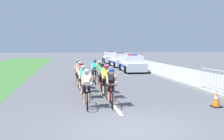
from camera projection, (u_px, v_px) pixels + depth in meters
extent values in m
plane|color=#56565B|center=(133.00, 130.00, 7.31)|extent=(160.00, 160.00, 0.00)
cube|color=#A3A099|center=(177.00, 72.00, 22.32)|extent=(4.97, 60.00, 0.12)
cube|color=#9E9E99|center=(150.00, 73.00, 21.91)|extent=(0.16, 60.00, 0.13)
cube|color=white|center=(117.00, 110.00, 9.59)|extent=(0.14, 1.60, 0.01)
cube|color=white|center=(103.00, 91.00, 13.52)|extent=(0.14, 1.60, 0.01)
cube|color=white|center=(95.00, 81.00, 17.44)|extent=(0.14, 1.60, 0.01)
cube|color=white|center=(90.00, 74.00, 21.36)|extent=(0.14, 1.60, 0.01)
cube|color=white|center=(86.00, 70.00, 25.29)|extent=(0.14, 1.60, 0.01)
torus|color=black|center=(87.00, 101.00, 9.41)|extent=(0.08, 0.73, 0.72)
cylinder|color=#99999E|center=(87.00, 101.00, 9.41)|extent=(0.06, 0.06, 0.06)
torus|color=black|center=(87.00, 96.00, 10.40)|extent=(0.08, 0.73, 0.72)
cylinder|color=#99999E|center=(87.00, 96.00, 10.40)|extent=(0.06, 0.06, 0.06)
cylinder|color=silver|center=(87.00, 85.00, 9.81)|extent=(0.06, 0.55, 0.04)
cylinder|color=silver|center=(87.00, 94.00, 9.67)|extent=(0.06, 0.48, 0.63)
cylinder|color=silver|center=(87.00, 92.00, 10.03)|extent=(0.04, 0.04, 0.65)
cylinder|color=black|center=(87.00, 87.00, 9.46)|extent=(0.42, 0.05, 0.03)
cube|color=black|center=(87.00, 83.00, 10.00)|extent=(0.11, 0.22, 0.05)
cube|color=white|center=(87.00, 78.00, 9.86)|extent=(0.31, 0.55, 0.47)
cube|color=black|center=(87.00, 82.00, 9.99)|extent=(0.29, 0.21, 0.18)
cylinder|color=black|center=(89.00, 91.00, 9.98)|extent=(0.12, 0.23, 0.40)
cylinder|color=tan|center=(89.00, 98.00, 9.93)|extent=(0.10, 0.16, 0.36)
cylinder|color=black|center=(84.00, 91.00, 9.96)|extent=(0.12, 0.17, 0.40)
cylinder|color=tan|center=(84.00, 98.00, 9.91)|extent=(0.10, 0.13, 0.36)
cylinder|color=tan|center=(91.00, 80.00, 9.67)|extent=(0.10, 0.40, 0.35)
cylinder|color=tan|center=(82.00, 80.00, 9.63)|extent=(0.10, 0.40, 0.35)
sphere|color=tan|center=(87.00, 73.00, 9.54)|extent=(0.19, 0.19, 0.19)
ellipsoid|color=white|center=(87.00, 71.00, 9.52)|extent=(0.25, 0.33, 0.24)
torus|color=black|center=(112.00, 100.00, 9.69)|extent=(0.11, 0.72, 0.72)
cylinder|color=#99999E|center=(112.00, 100.00, 9.69)|extent=(0.07, 0.07, 0.06)
torus|color=black|center=(110.00, 95.00, 10.68)|extent=(0.11, 0.72, 0.72)
cylinder|color=#99999E|center=(110.00, 95.00, 10.68)|extent=(0.07, 0.07, 0.06)
cylinder|color=#B21919|center=(111.00, 84.00, 10.08)|extent=(0.09, 0.55, 0.04)
cylinder|color=#B21919|center=(112.00, 93.00, 9.94)|extent=(0.08, 0.48, 0.63)
cylinder|color=#B21919|center=(111.00, 90.00, 10.31)|extent=(0.04, 0.04, 0.65)
cylinder|color=black|center=(112.00, 86.00, 9.74)|extent=(0.42, 0.07, 0.03)
cube|color=black|center=(111.00, 82.00, 10.27)|extent=(0.12, 0.23, 0.05)
cube|color=black|center=(111.00, 77.00, 10.13)|extent=(0.33, 0.58, 0.44)
cube|color=black|center=(111.00, 81.00, 10.26)|extent=(0.30, 0.22, 0.18)
cylinder|color=black|center=(113.00, 90.00, 10.25)|extent=(0.13, 0.23, 0.40)
cylinder|color=tan|center=(113.00, 97.00, 10.20)|extent=(0.10, 0.16, 0.36)
cylinder|color=black|center=(109.00, 90.00, 10.24)|extent=(0.12, 0.18, 0.40)
cylinder|color=tan|center=(109.00, 97.00, 10.18)|extent=(0.10, 0.13, 0.36)
cylinder|color=tan|center=(116.00, 79.00, 9.94)|extent=(0.11, 0.41, 0.35)
cylinder|color=tan|center=(107.00, 79.00, 9.91)|extent=(0.11, 0.41, 0.35)
sphere|color=tan|center=(112.00, 72.00, 9.81)|extent=(0.19, 0.19, 0.19)
ellipsoid|color=blue|center=(112.00, 71.00, 9.79)|extent=(0.26, 0.33, 0.24)
torus|color=black|center=(83.00, 92.00, 11.23)|extent=(0.10, 0.73, 0.72)
cylinder|color=#99999E|center=(83.00, 92.00, 11.23)|extent=(0.06, 0.06, 0.06)
torus|color=black|center=(84.00, 88.00, 12.22)|extent=(0.10, 0.73, 0.72)
cylinder|color=#99999E|center=(84.00, 88.00, 12.22)|extent=(0.06, 0.06, 0.06)
cylinder|color=#B21919|center=(83.00, 79.00, 11.63)|extent=(0.08, 0.55, 0.04)
cylinder|color=#B21919|center=(83.00, 86.00, 11.49)|extent=(0.08, 0.48, 0.63)
cylinder|color=#B21919|center=(84.00, 85.00, 11.85)|extent=(0.04, 0.04, 0.65)
cylinder|color=black|center=(83.00, 80.00, 11.28)|extent=(0.42, 0.06, 0.03)
cube|color=black|center=(84.00, 77.00, 11.82)|extent=(0.12, 0.23, 0.05)
cube|color=#19B2B7|center=(83.00, 73.00, 11.68)|extent=(0.32, 0.56, 0.47)
cube|color=black|center=(83.00, 76.00, 11.81)|extent=(0.29, 0.22, 0.18)
cylinder|color=black|center=(86.00, 84.00, 11.80)|extent=(0.13, 0.23, 0.40)
cylinder|color=beige|center=(86.00, 90.00, 11.75)|extent=(0.10, 0.16, 0.36)
cylinder|color=black|center=(82.00, 84.00, 11.78)|extent=(0.12, 0.18, 0.40)
cylinder|color=beige|center=(82.00, 90.00, 11.73)|extent=(0.10, 0.13, 0.36)
cylinder|color=beige|center=(87.00, 75.00, 11.49)|extent=(0.11, 0.41, 0.35)
cylinder|color=beige|center=(80.00, 75.00, 11.46)|extent=(0.11, 0.41, 0.35)
sphere|color=beige|center=(83.00, 69.00, 11.36)|extent=(0.19, 0.19, 0.19)
ellipsoid|color=white|center=(83.00, 67.00, 11.34)|extent=(0.25, 0.33, 0.24)
torus|color=black|center=(107.00, 92.00, 11.23)|extent=(0.05, 0.72, 0.72)
cylinder|color=#99999E|center=(107.00, 92.00, 11.23)|extent=(0.06, 0.06, 0.06)
torus|color=black|center=(104.00, 88.00, 12.21)|extent=(0.05, 0.72, 0.72)
cylinder|color=#99999E|center=(104.00, 88.00, 12.21)|extent=(0.06, 0.06, 0.06)
cylinder|color=black|center=(106.00, 79.00, 11.62)|extent=(0.04, 0.55, 0.04)
cylinder|color=black|center=(106.00, 86.00, 11.48)|extent=(0.04, 0.48, 0.63)
cylinder|color=black|center=(105.00, 85.00, 11.84)|extent=(0.04, 0.04, 0.65)
cylinder|color=black|center=(107.00, 80.00, 11.28)|extent=(0.42, 0.03, 0.03)
cube|color=black|center=(105.00, 77.00, 11.81)|extent=(0.10, 0.22, 0.05)
cube|color=yellow|center=(105.00, 73.00, 11.67)|extent=(0.28, 0.54, 0.47)
cube|color=black|center=(105.00, 76.00, 11.80)|extent=(0.28, 0.20, 0.18)
cylinder|color=black|center=(107.00, 84.00, 11.80)|extent=(0.11, 0.22, 0.40)
cylinder|color=beige|center=(107.00, 90.00, 11.74)|extent=(0.09, 0.15, 0.36)
cylinder|color=black|center=(103.00, 84.00, 11.77)|extent=(0.11, 0.17, 0.40)
cylinder|color=beige|center=(104.00, 90.00, 11.71)|extent=(0.09, 0.12, 0.36)
cylinder|color=beige|center=(110.00, 75.00, 11.49)|extent=(0.08, 0.40, 0.35)
cylinder|color=beige|center=(103.00, 75.00, 11.44)|extent=(0.08, 0.40, 0.35)
sphere|color=beige|center=(106.00, 69.00, 11.35)|extent=(0.19, 0.19, 0.19)
ellipsoid|color=red|center=(106.00, 67.00, 11.34)|extent=(0.23, 0.32, 0.24)
torus|color=black|center=(82.00, 87.00, 12.69)|extent=(0.10, 0.73, 0.72)
cylinder|color=#99999E|center=(82.00, 87.00, 12.69)|extent=(0.06, 0.06, 0.06)
torus|color=black|center=(82.00, 84.00, 13.68)|extent=(0.10, 0.73, 0.72)
cylinder|color=#99999E|center=(82.00, 84.00, 13.68)|extent=(0.06, 0.06, 0.06)
cylinder|color=white|center=(82.00, 75.00, 13.08)|extent=(0.08, 0.55, 0.04)
cylinder|color=white|center=(82.00, 82.00, 12.94)|extent=(0.07, 0.48, 0.63)
cylinder|color=white|center=(82.00, 80.00, 13.31)|extent=(0.04, 0.04, 0.65)
cylinder|color=black|center=(81.00, 76.00, 12.74)|extent=(0.42, 0.06, 0.03)
cube|color=black|center=(82.00, 74.00, 13.28)|extent=(0.12, 0.23, 0.05)
cube|color=red|center=(82.00, 70.00, 13.13)|extent=(0.32, 0.57, 0.45)
cube|color=black|center=(82.00, 73.00, 13.26)|extent=(0.29, 0.22, 0.18)
cylinder|color=black|center=(83.00, 80.00, 13.25)|extent=(0.13, 0.23, 0.40)
cylinder|color=beige|center=(83.00, 85.00, 13.20)|extent=(0.10, 0.16, 0.36)
cylinder|color=black|center=(80.00, 80.00, 13.24)|extent=(0.12, 0.18, 0.40)
cylinder|color=beige|center=(80.00, 85.00, 13.18)|extent=(0.10, 0.13, 0.36)
cylinder|color=beige|center=(85.00, 71.00, 12.94)|extent=(0.10, 0.41, 0.35)
cylinder|color=beige|center=(78.00, 72.00, 12.91)|extent=(0.10, 0.41, 0.35)
sphere|color=beige|center=(81.00, 66.00, 12.81)|extent=(0.19, 0.19, 0.19)
ellipsoid|color=red|center=(81.00, 65.00, 12.80)|extent=(0.25, 0.33, 0.24)
torus|color=black|center=(103.00, 88.00, 12.42)|extent=(0.09, 0.73, 0.72)
cylinder|color=#99999E|center=(103.00, 88.00, 12.42)|extent=(0.06, 0.06, 0.06)
torus|color=black|center=(101.00, 84.00, 13.41)|extent=(0.09, 0.73, 0.72)
cylinder|color=#99999E|center=(101.00, 84.00, 13.41)|extent=(0.06, 0.06, 0.06)
cylinder|color=#B21919|center=(102.00, 76.00, 12.82)|extent=(0.07, 0.55, 0.04)
cylinder|color=#B21919|center=(102.00, 82.00, 12.67)|extent=(0.07, 0.48, 0.63)
cylinder|color=#B21919|center=(102.00, 81.00, 13.04)|extent=(0.04, 0.04, 0.65)
cylinder|color=black|center=(102.00, 77.00, 12.47)|extent=(0.42, 0.05, 0.03)
cube|color=black|center=(102.00, 74.00, 13.01)|extent=(0.11, 0.23, 0.05)
cube|color=#19B2B7|center=(102.00, 71.00, 12.87)|extent=(0.31, 0.56, 0.47)
cube|color=black|center=(102.00, 74.00, 13.00)|extent=(0.29, 0.22, 0.18)
cylinder|color=black|center=(104.00, 80.00, 12.99)|extent=(0.12, 0.23, 0.40)
cylinder|color=#9E7051|center=(104.00, 86.00, 12.94)|extent=(0.10, 0.16, 0.36)
cylinder|color=black|center=(100.00, 80.00, 12.97)|extent=(0.12, 0.17, 0.40)
cylinder|color=#9E7051|center=(100.00, 86.00, 12.92)|extent=(0.10, 0.13, 0.36)
cylinder|color=#9E7051|center=(105.00, 72.00, 12.68)|extent=(0.10, 0.41, 0.35)
cylinder|color=#9E7051|center=(99.00, 72.00, 12.64)|extent=(0.10, 0.41, 0.35)
sphere|color=#9E7051|center=(102.00, 66.00, 12.55)|extent=(0.19, 0.19, 0.19)
ellipsoid|color=black|center=(102.00, 65.00, 12.53)|extent=(0.25, 0.33, 0.24)
torus|color=black|center=(80.00, 83.00, 13.76)|extent=(0.09, 0.73, 0.72)
cylinder|color=#99999E|center=(80.00, 83.00, 13.76)|extent=(0.06, 0.06, 0.06)
torus|color=black|center=(80.00, 81.00, 14.75)|extent=(0.09, 0.73, 0.72)
cylinder|color=#99999E|center=(80.00, 81.00, 14.75)|extent=(0.06, 0.06, 0.06)
cylinder|color=silver|center=(80.00, 73.00, 14.16)|extent=(0.07, 0.55, 0.04)
cylinder|color=silver|center=(80.00, 79.00, 14.01)|extent=(0.07, 0.48, 0.63)
cylinder|color=silver|center=(80.00, 78.00, 14.38)|extent=(0.04, 0.04, 0.65)
cylinder|color=black|center=(80.00, 74.00, 13.81)|extent=(0.42, 0.05, 0.03)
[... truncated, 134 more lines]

